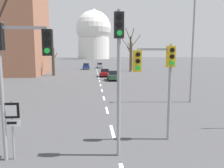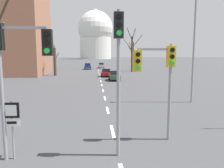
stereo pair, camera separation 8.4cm
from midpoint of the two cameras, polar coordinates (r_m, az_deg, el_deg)
The scene contains 25 objects.
lane_stripe_1 at distance 11.88m, azimuth 0.35°, elevation -12.23°, with size 0.16×2.00×0.01m, color silver.
lane_stripe_2 at distance 16.18m, azimuth -1.00°, elevation -6.83°, with size 0.16×2.00×0.01m, color silver.
lane_stripe_3 at distance 20.56m, azimuth -1.77°, elevation -3.71°, with size 0.16×2.00×0.01m, color silver.
lane_stripe_4 at distance 24.98m, azimuth -2.26°, elevation -1.69°, with size 0.16×2.00×0.01m, color silver.
lane_stripe_5 at distance 29.43m, azimuth -2.60°, elevation -0.28°, with size 0.16×2.00×0.01m, color silver.
lane_stripe_6 at distance 33.89m, azimuth -2.85°, elevation 0.75°, with size 0.16×2.00×0.01m, color silver.
lane_stripe_7 at distance 38.36m, azimuth -3.05°, elevation 1.55°, with size 0.16×2.00×0.01m, color silver.
lane_stripe_8 at distance 42.84m, azimuth -3.20°, elevation 2.18°, with size 0.16×2.00×0.01m, color silver.
lane_stripe_9 at distance 47.32m, azimuth -3.32°, elevation 2.69°, with size 0.16×2.00×0.01m, color silver.
lane_stripe_10 at distance 51.81m, azimuth -3.43°, elevation 3.12°, with size 0.16×2.00×0.01m, color silver.
lane_stripe_11 at distance 56.29m, azimuth -3.51°, elevation 3.47°, with size 0.16×2.00×0.01m, color silver.
lane_stripe_12 at distance 60.78m, azimuth -3.59°, elevation 3.77°, with size 0.16×2.00×0.01m, color silver.
traffic_signal_near_left at distance 8.79m, azimuth -23.52°, elevation 6.71°, with size 2.11×0.34×5.26m.
traffic_signal_near_right at distance 10.27m, azimuth 12.33°, elevation 4.04°, with size 1.92×0.34×4.54m.
traffic_signal_centre_tall at distance 8.39m, azimuth 1.98°, elevation 7.06°, with size 0.36×0.34×5.72m.
route_sign_post at distance 9.26m, azimuth -24.47°, elevation -8.63°, with size 0.60×0.08×2.30m.
street_lamp_right at distance 19.57m, azimuth 20.06°, elevation 12.01°, with size 1.90×0.36×9.50m.
sedan_near_left at distance 62.62m, azimuth -6.31°, elevation 4.66°, with size 1.85×4.11×1.75m.
sedan_near_right at distance 41.04m, azimuth -1.56°, elevation 3.06°, with size 1.78×4.08×1.58m.
sedan_mid_centre at distance 68.37m, azimuth -2.80°, elevation 4.91°, with size 1.76×4.14×1.68m.
sedan_far_left at distance 34.91m, azimuth 0.67°, elevation 2.28°, with size 1.68×4.16×1.63m.
bare_tree_left_near at distance 44.40m, azimuth -14.66°, elevation 6.06°, with size 1.49×2.26×6.40m.
bare_tree_right_near at distance 52.73m, azimuth 5.27°, elevation 8.49°, with size 4.96×5.26×10.21m.
bare_tree_right_far at distance 57.33m, azimuth 5.50°, elevation 7.41°, with size 1.83×2.44×7.33m.
capitol_dome at distance 227.66m, azimuth -4.33°, elevation 12.66°, with size 35.22×35.22×49.74m.
Camera 2 is at (-0.90, -3.63, 4.03)m, focal length 35.00 mm.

